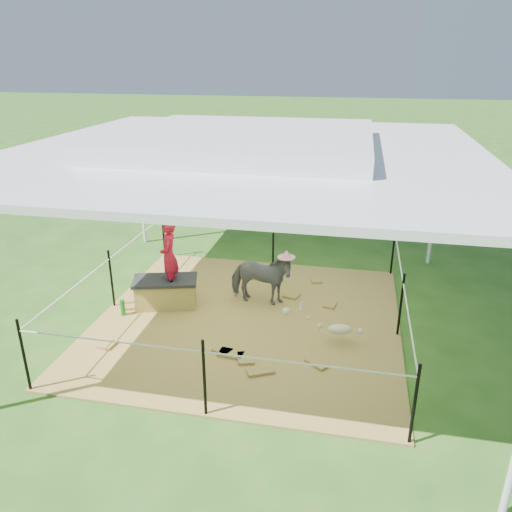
% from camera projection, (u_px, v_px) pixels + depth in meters
% --- Properties ---
extents(ground, '(90.00, 90.00, 0.00)m').
position_uv_depth(ground, '(248.00, 321.00, 7.77)').
color(ground, '#2D5919').
rests_on(ground, ground).
extents(hay_patch, '(4.60, 4.60, 0.03)m').
position_uv_depth(hay_patch, '(248.00, 320.00, 7.77)').
color(hay_patch, brown).
rests_on(hay_patch, ground).
extents(canopy_tent, '(6.30, 6.30, 2.90)m').
position_uv_depth(canopy_tent, '(247.00, 147.00, 6.77)').
color(canopy_tent, silver).
rests_on(canopy_tent, ground).
extents(rope_fence, '(4.54, 4.54, 1.00)m').
position_uv_depth(rope_fence, '(248.00, 283.00, 7.53)').
color(rope_fence, black).
rests_on(rope_fence, ground).
extents(straw_bale, '(1.04, 0.72, 0.42)m').
position_uv_depth(straw_bale, '(166.00, 294.00, 8.11)').
color(straw_bale, olive).
rests_on(straw_bale, hay_patch).
extents(dark_cloth, '(1.12, 0.78, 0.05)m').
position_uv_depth(dark_cloth, '(165.00, 280.00, 8.02)').
color(dark_cloth, black).
rests_on(dark_cloth, straw_bale).
extents(woman, '(0.38, 0.47, 1.14)m').
position_uv_depth(woman, '(169.00, 249.00, 7.80)').
color(woman, '#B5112C').
rests_on(woman, straw_bale).
extents(green_bottle, '(0.09, 0.09, 0.26)m').
position_uv_depth(green_bottle, '(123.00, 307.00, 7.83)').
color(green_bottle, '#19721D').
rests_on(green_bottle, hay_patch).
extents(pony, '(1.08, 0.53, 0.89)m').
position_uv_depth(pony, '(260.00, 279.00, 8.08)').
color(pony, '#525257').
rests_on(pony, hay_patch).
extents(pink_hat, '(0.28, 0.28, 0.13)m').
position_uv_depth(pink_hat, '(261.00, 250.00, 7.89)').
color(pink_hat, pink).
rests_on(pink_hat, pony).
extents(foal, '(0.99, 0.67, 0.51)m').
position_uv_depth(foal, '(340.00, 327.00, 7.02)').
color(foal, '#BCAF89').
rests_on(foal, hay_patch).
extents(trash_barrel, '(0.63, 0.63, 0.92)m').
position_uv_depth(trash_barrel, '(427.00, 203.00, 12.30)').
color(trash_barrel, '#175AAD').
rests_on(trash_barrel, ground).
extents(picnic_table_near, '(2.27, 1.81, 0.85)m').
position_uv_depth(picnic_table_near, '(366.00, 179.00, 14.87)').
color(picnic_table_near, brown).
rests_on(picnic_table_near, ground).
extents(picnic_table_far, '(1.87, 1.52, 0.69)m').
position_uv_depth(picnic_table_far, '(479.00, 183.00, 14.68)').
color(picnic_table_far, brown).
rests_on(picnic_table_far, ground).
extents(distant_person, '(0.75, 0.68, 1.25)m').
position_uv_depth(distant_person, '(404.00, 178.00, 14.03)').
color(distant_person, '#3477C3').
rests_on(distant_person, ground).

